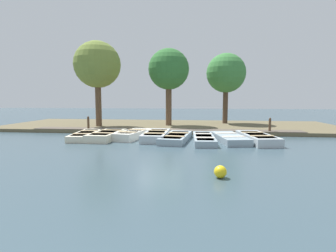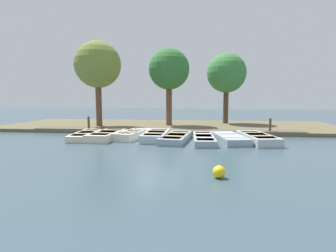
% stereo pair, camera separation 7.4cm
% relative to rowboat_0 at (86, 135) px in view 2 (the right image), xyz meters
% --- Properties ---
extents(ground_plane, '(80.00, 80.00, 0.00)m').
position_rel_rowboat_0_xyz_m(ground_plane, '(-0.87, 3.97, -0.17)').
color(ground_plane, '#384C56').
extents(shore_bank, '(8.00, 24.00, 0.21)m').
position_rel_rowboat_0_xyz_m(shore_bank, '(-5.87, 3.97, -0.07)').
color(shore_bank, brown).
rests_on(shore_bank, ground_plane).
extents(dock_walkway, '(1.08, 16.47, 0.26)m').
position_rel_rowboat_0_xyz_m(dock_walkway, '(-2.44, 3.97, -0.04)').
color(dock_walkway, '#51473D').
rests_on(dock_walkway, ground_plane).
extents(rowboat_0, '(3.41, 1.39, 0.35)m').
position_rel_rowboat_0_xyz_m(rowboat_0, '(0.00, 0.00, 0.00)').
color(rowboat_0, beige).
rests_on(rowboat_0, ground_plane).
extents(rowboat_1, '(3.22, 1.30, 0.41)m').
position_rel_rowboat_0_xyz_m(rowboat_1, '(0.06, 1.23, 0.03)').
color(rowboat_1, beige).
rests_on(rowboat_1, ground_plane).
extents(rowboat_2, '(2.93, 1.61, 0.43)m').
position_rel_rowboat_0_xyz_m(rowboat_2, '(-0.26, 2.54, 0.04)').
color(rowboat_2, silver).
rests_on(rowboat_2, ground_plane).
extents(rowboat_3, '(3.18, 1.18, 0.42)m').
position_rel_rowboat_0_xyz_m(rowboat_3, '(-0.09, 3.87, 0.04)').
color(rowboat_3, '#B2BCC1').
rests_on(rowboat_3, ground_plane).
extents(rowboat_4, '(3.48, 1.54, 0.34)m').
position_rel_rowboat_0_xyz_m(rowboat_4, '(0.26, 4.96, -0.00)').
color(rowboat_4, '#8C9EA8').
rests_on(rowboat_4, ground_plane).
extents(rowboat_5, '(3.57, 1.15, 0.33)m').
position_rel_rowboat_0_xyz_m(rowboat_5, '(0.41, 6.36, -0.01)').
color(rowboat_5, '#8C9EA8').
rests_on(rowboat_5, ground_plane).
extents(rowboat_6, '(3.34, 1.77, 0.35)m').
position_rel_rowboat_0_xyz_m(rowboat_6, '(0.17, 7.66, 0.00)').
color(rowboat_6, '#8C9EA8').
rests_on(rowboat_6, ground_plane).
extents(rowboat_7, '(3.40, 1.68, 0.42)m').
position_rel_rowboat_0_xyz_m(rowboat_7, '(0.23, 8.98, 0.04)').
color(rowboat_7, '#B2BCC1').
rests_on(rowboat_7, ground_plane).
extents(mooring_post_near, '(0.14, 0.14, 1.04)m').
position_rel_rowboat_0_xyz_m(mooring_post_near, '(-2.32, -0.83, 0.35)').
color(mooring_post_near, brown).
rests_on(mooring_post_near, ground_plane).
extents(mooring_post_far, '(0.14, 0.14, 1.04)m').
position_rel_rowboat_0_xyz_m(mooring_post_far, '(-2.32, 10.24, 0.35)').
color(mooring_post_far, brown).
rests_on(mooring_post_far, ground_plane).
extents(buoy, '(0.35, 0.35, 0.35)m').
position_rel_rowboat_0_xyz_m(buoy, '(6.37, 6.69, 0.00)').
color(buoy, yellow).
rests_on(buoy, ground_plane).
extents(park_tree_far_left, '(3.18, 3.18, 6.06)m').
position_rel_rowboat_0_xyz_m(park_tree_far_left, '(-4.16, -0.85, 4.24)').
color(park_tree_far_left, brown).
rests_on(park_tree_far_left, ground_plane).
extents(park_tree_left, '(2.90, 2.90, 5.67)m').
position_rel_rowboat_0_xyz_m(park_tree_left, '(-5.31, 3.95, 3.98)').
color(park_tree_left, brown).
rests_on(park_tree_left, ground_plane).
extents(park_tree_center, '(3.00, 3.00, 5.59)m').
position_rel_rowboat_0_xyz_m(park_tree_center, '(-7.32, 8.16, 3.87)').
color(park_tree_center, '#4C3828').
rests_on(park_tree_center, ground_plane).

